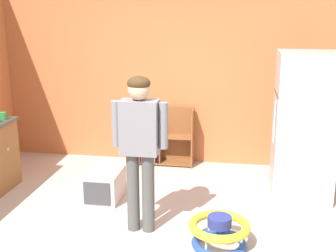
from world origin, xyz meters
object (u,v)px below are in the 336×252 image
bookshelf (163,140)px  standing_person (140,139)px  refrigerator (304,126)px  green_cup (3,116)px  pet_carrier (104,185)px  baby_walker (219,232)px

bookshelf → standing_person: size_ratio=0.52×
refrigerator → green_cup: bearing=-175.2°
pet_carrier → baby_walker: bearing=-31.9°
standing_person → refrigerator: bearing=34.2°
refrigerator → green_cup: size_ratio=18.74×
standing_person → baby_walker: standing_person is taller
refrigerator → pet_carrier: 2.52m
bookshelf → pet_carrier: 1.47m
bookshelf → standing_person: standing_person is taller
pet_carrier → green_cup: green_cup is taller
bookshelf → green_cup: green_cup is taller
baby_walker → green_cup: (-2.80, 1.08, 0.79)m
refrigerator → standing_person: size_ratio=1.09×
baby_walker → bookshelf: bearing=112.9°
refrigerator → baby_walker: bearing=-123.3°
bookshelf → baby_walker: bearing=-67.1°
baby_walker → green_cup: 3.10m
pet_carrier → green_cup: 1.56m
bookshelf → green_cup: 2.27m
bookshelf → standing_person: bearing=-86.3°
green_cup → refrigerator: bearing=4.8°
refrigerator → pet_carrier: refrigerator is taller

